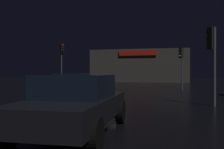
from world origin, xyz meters
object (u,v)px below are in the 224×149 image
(traffic_signal_cross_right, at_px, (181,58))
(car_near, at_px, (69,84))
(car_far, at_px, (76,103))
(traffic_signal_opposite, at_px, (62,55))
(store_building, at_px, (140,66))
(traffic_signal_cross_left, at_px, (212,49))

(traffic_signal_cross_right, distance_m, car_near, 10.76)
(traffic_signal_cross_right, distance_m, car_far, 17.43)
(traffic_signal_opposite, xyz_separation_m, car_far, (8.51, -18.06, -2.67))
(car_near, distance_m, car_far, 10.64)
(car_far, bearing_deg, store_building, 93.97)
(traffic_signal_cross_left, bearing_deg, car_far, -124.33)
(store_building, height_order, car_near, store_building)
(car_far, bearing_deg, traffic_signal_cross_right, 78.63)
(traffic_signal_cross_left, bearing_deg, traffic_signal_cross_right, 94.56)
(car_far, bearing_deg, car_near, 113.75)
(traffic_signal_opposite, xyz_separation_m, car_near, (4.23, -8.33, -2.65))
(store_building, distance_m, traffic_signal_cross_right, 22.03)
(traffic_signal_cross_right, bearing_deg, traffic_signal_opposite, 174.72)
(traffic_signal_opposite, relative_size, car_far, 1.02)
(car_far, bearing_deg, traffic_signal_cross_left, 55.67)
(car_far, bearing_deg, traffic_signal_opposite, 115.22)
(store_building, distance_m, traffic_signal_cross_left, 32.63)
(store_building, relative_size, traffic_signal_cross_left, 4.55)
(traffic_signal_cross_right, bearing_deg, store_building, 105.97)
(traffic_signal_cross_right, height_order, car_far, traffic_signal_cross_right)
(traffic_signal_cross_left, xyz_separation_m, car_near, (-8.55, 3.49, -1.86))
(traffic_signal_opposite, relative_size, traffic_signal_cross_right, 1.21)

